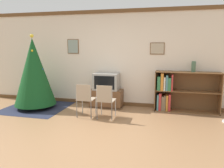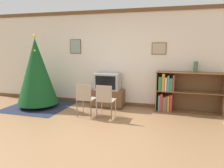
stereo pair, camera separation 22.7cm
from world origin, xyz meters
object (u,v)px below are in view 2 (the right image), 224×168
tv_console (108,98)px  folding_chair_right (105,99)px  bookshelf (177,93)px  folding_chair_left (85,98)px  vase (196,67)px  christmas_tree (37,72)px  television (108,81)px

tv_console → folding_chair_right: 1.06m
folding_chair_right → bookshelf: 1.94m
folding_chair_left → vase: vase is taller
christmas_tree → folding_chair_left: 1.77m
folding_chair_left → folding_chair_right: (0.51, 0.00, 0.00)m
bookshelf → vase: (0.42, 0.03, 0.68)m
christmas_tree → vase: bearing=9.2°
christmas_tree → bookshelf: christmas_tree is taller
bookshelf → vase: vase is taller
christmas_tree → television: christmas_tree is taller
christmas_tree → vase: christmas_tree is taller
bookshelf → folding_chair_right: bearing=-146.4°
tv_console → folding_chair_left: bearing=-104.1°
christmas_tree → tv_console: bearing=17.2°
folding_chair_left → bookshelf: (2.12, 1.07, 0.04)m
christmas_tree → folding_chair_left: christmas_tree is taller
television → christmas_tree: bearing=-162.9°
tv_console → christmas_tree: bearing=-162.8°
folding_chair_right → vase: size_ratio=3.01×
christmas_tree → tv_console: 2.11m
christmas_tree → folding_chair_right: christmas_tree is taller
folding_chair_left → bookshelf: bookshelf is taller
christmas_tree → bookshelf: 3.84m
christmas_tree → bookshelf: bearing=9.8°
tv_console → vase: bearing=2.4°
television → vase: vase is taller
television → vase: (2.29, 0.10, 0.46)m
christmas_tree → folding_chair_left: size_ratio=2.46×
television → folding_chair_left: (-0.25, -1.01, -0.26)m
tv_console → bookshelf: bookshelf is taller
television → folding_chair_left: size_ratio=0.84×
tv_console → folding_chair_right: bearing=-75.9°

